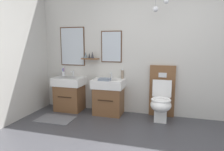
% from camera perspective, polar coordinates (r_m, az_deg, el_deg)
% --- Properties ---
extents(wall_back, '(5.21, 0.44, 2.75)m').
position_cam_1_polar(wall_back, '(4.02, 13.42, 8.29)').
color(wall_back, beige).
rests_on(wall_back, ground).
extents(bath_mat, '(0.68, 0.44, 0.01)m').
position_cam_1_polar(bath_mat, '(4.02, -15.74, -11.79)').
color(bath_mat, slate).
rests_on(bath_mat, ground).
extents(vanity_sink_left, '(0.62, 0.48, 0.71)m').
position_cam_1_polar(vanity_sink_left, '(4.40, -11.89, -4.83)').
color(vanity_sink_left, brown).
rests_on(vanity_sink_left, ground).
extents(tap_on_left_sink, '(0.03, 0.13, 0.11)m').
position_cam_1_polar(tap_on_left_sink, '(4.47, -11.03, 0.76)').
color(tap_on_left_sink, silver).
rests_on(tap_on_left_sink, vanity_sink_left).
extents(vanity_sink_right, '(0.62, 0.48, 0.71)m').
position_cam_1_polar(vanity_sink_right, '(4.07, -0.93, -5.77)').
color(vanity_sink_right, brown).
rests_on(vanity_sink_right, ground).
extents(tap_on_right_sink, '(0.03, 0.13, 0.11)m').
position_cam_1_polar(tap_on_right_sink, '(4.15, -0.24, 0.29)').
color(tap_on_right_sink, silver).
rests_on(tap_on_right_sink, vanity_sink_right).
extents(toilet, '(0.48, 0.63, 1.00)m').
position_cam_1_polar(toilet, '(3.90, 13.81, -6.64)').
color(toilet, brown).
rests_on(toilet, ground).
extents(toothbrush_cup, '(0.07, 0.07, 0.20)m').
position_cam_1_polar(toothbrush_cup, '(4.57, -13.64, 0.68)').
color(toothbrush_cup, silver).
rests_on(toothbrush_cup, vanity_sink_left).
extents(soap_dispenser, '(0.06, 0.06, 0.20)m').
position_cam_1_polar(soap_dispenser, '(4.08, 2.95, 0.37)').
color(soap_dispenser, gray).
rests_on(soap_dispenser, vanity_sink_right).
extents(folded_hand_towel, '(0.22, 0.16, 0.04)m').
position_cam_1_polar(folded_hand_towel, '(3.87, -2.11, -1.08)').
color(folded_hand_towel, gray).
rests_on(folded_hand_towel, vanity_sink_right).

